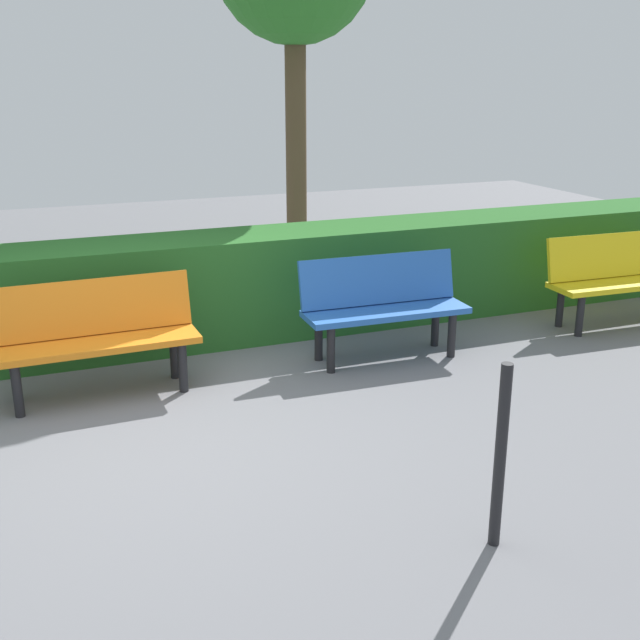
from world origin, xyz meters
TOP-DOWN VIEW (x-y plane):
  - ground_plane at (0.00, 0.00)m, footprint 20.00×20.00m
  - bench_yellow at (-4.88, -0.87)m, footprint 1.65×0.53m
  - bench_blue at (-2.28, -0.88)m, footprint 1.42×0.52m
  - bench_orange at (0.06, -0.94)m, footprint 1.49×0.49m
  - hedge_row at (-1.15, -1.85)m, footprint 16.00×0.74m
  - railing_post_mid at (-1.60, 1.86)m, footprint 0.06×0.06m

SIDE VIEW (x-z plane):
  - ground_plane at x=0.00m, z-range 0.00..0.00m
  - hedge_row at x=-1.15m, z-range 0.00..0.95m
  - bench_blue at x=-2.28m, z-range 0.05..0.91m
  - bench_orange at x=0.06m, z-range 0.05..0.91m
  - bench_yellow at x=-4.88m, z-range 0.05..0.91m
  - railing_post_mid at x=-1.60m, z-range 0.00..1.00m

